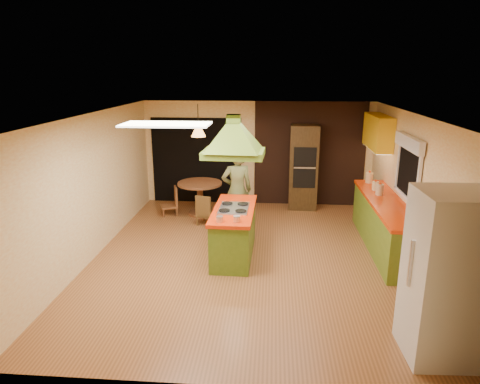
# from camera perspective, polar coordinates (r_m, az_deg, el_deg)

# --- Properties ---
(ground) EXTENTS (6.50, 6.50, 0.00)m
(ground) POSITION_cam_1_polar(r_m,az_deg,el_deg) (7.70, 1.32, -8.63)
(ground) COLOR #9C5F33
(ground) RESTS_ON ground
(room_walls) EXTENTS (5.50, 6.50, 6.50)m
(room_walls) POSITION_cam_1_polar(r_m,az_deg,el_deg) (7.27, 1.38, 0.37)
(room_walls) COLOR beige
(room_walls) RESTS_ON ground
(ceiling_plane) EXTENTS (6.50, 6.50, 0.00)m
(ceiling_plane) POSITION_cam_1_polar(r_m,az_deg,el_deg) (7.04, 1.45, 10.22)
(ceiling_plane) COLOR silver
(ceiling_plane) RESTS_ON room_walls
(brick_panel) EXTENTS (2.64, 0.03, 2.50)m
(brick_panel) POSITION_cam_1_polar(r_m,az_deg,el_deg) (10.44, 9.25, 4.98)
(brick_panel) COLOR #381E14
(brick_panel) RESTS_ON ground
(nook_opening) EXTENTS (2.20, 0.03, 2.10)m
(nook_opening) POSITION_cam_1_polar(r_m,az_deg,el_deg) (10.61, -5.80, 4.18)
(nook_opening) COLOR black
(nook_opening) RESTS_ON ground
(right_counter) EXTENTS (0.62, 3.05, 0.92)m
(right_counter) POSITION_cam_1_polar(r_m,az_deg,el_deg) (8.34, 18.69, -4.12)
(right_counter) COLOR olive
(right_counter) RESTS_ON ground
(upper_cabinets) EXTENTS (0.34, 1.40, 0.70)m
(upper_cabinets) POSITION_cam_1_polar(r_m,az_deg,el_deg) (9.53, 17.93, 7.64)
(upper_cabinets) COLOR yellow
(upper_cabinets) RESTS_ON room_walls
(window_right) EXTENTS (0.12, 1.35, 1.06)m
(window_right) POSITION_cam_1_polar(r_m,az_deg,el_deg) (7.88, 21.61, 4.37)
(window_right) COLOR black
(window_right) RESTS_ON room_walls
(fluor_panel) EXTENTS (1.20, 0.60, 0.03)m
(fluor_panel) POSITION_cam_1_polar(r_m,az_deg,el_deg) (6.02, -9.83, 8.88)
(fluor_panel) COLOR white
(fluor_panel) RESTS_ON ceiling_plane
(kitchen_island) EXTENTS (0.73, 1.76, 0.89)m
(kitchen_island) POSITION_cam_1_polar(r_m,az_deg,el_deg) (7.61, -0.81, -5.30)
(kitchen_island) COLOR #57791E
(kitchen_island) RESTS_ON ground
(range_hood) EXTENTS (1.05, 0.78, 0.79)m
(range_hood) POSITION_cam_1_polar(r_m,az_deg,el_deg) (7.15, -0.87, 8.31)
(range_hood) COLOR #58751D
(range_hood) RESTS_ON ceiling_plane
(man) EXTENTS (0.71, 0.57, 1.72)m
(man) POSITION_cam_1_polar(r_m,az_deg,el_deg) (8.64, -0.41, 0.21)
(man) COLOR brown
(man) RESTS_ON ground
(refrigerator) EXTENTS (0.84, 0.80, 1.97)m
(refrigerator) POSITION_cam_1_polar(r_m,az_deg,el_deg) (5.37, 25.98, -10.15)
(refrigerator) COLOR silver
(refrigerator) RESTS_ON ground
(wall_oven) EXTENTS (0.69, 0.63, 1.99)m
(wall_oven) POSITION_cam_1_polar(r_m,az_deg,el_deg) (10.21, 8.49, 3.30)
(wall_oven) COLOR #463016
(wall_oven) RESTS_ON ground
(dining_table) EXTENTS (1.01, 1.01, 0.75)m
(dining_table) POSITION_cam_1_polar(r_m,az_deg,el_deg) (9.77, -5.35, 0.00)
(dining_table) COLOR brown
(dining_table) RESTS_ON ground
(chair_left) EXTENTS (0.45, 0.45, 0.65)m
(chair_left) POSITION_cam_1_polar(r_m,az_deg,el_deg) (9.87, -9.43, -1.20)
(chair_left) COLOR brown
(chair_left) RESTS_ON ground
(chair_near) EXTENTS (0.46, 0.46, 0.67)m
(chair_near) POSITION_cam_1_polar(r_m,az_deg,el_deg) (9.17, -4.46, -2.31)
(chair_near) COLOR brown
(chair_near) RESTS_ON ground
(pendant_lamp) EXTENTS (0.36, 0.36, 0.21)m
(pendant_lamp) POSITION_cam_1_polar(r_m,az_deg,el_deg) (9.48, -5.57, 7.99)
(pendant_lamp) COLOR #FF9E3F
(pendant_lamp) RESTS_ON ceiling_plane
(canister_large) EXTENTS (0.19, 0.19, 0.22)m
(canister_large) POSITION_cam_1_polar(r_m,az_deg,el_deg) (9.37, 16.86, 1.84)
(canister_large) COLOR beige
(canister_large) RESTS_ON right_counter
(canister_medium) EXTENTS (0.19, 0.19, 0.21)m
(canister_medium) POSITION_cam_1_polar(r_m,az_deg,el_deg) (8.50, 18.11, 0.30)
(canister_medium) COLOR beige
(canister_medium) RESTS_ON right_counter
(canister_small) EXTENTS (0.16, 0.16, 0.17)m
(canister_small) POSITION_cam_1_polar(r_m,az_deg,el_deg) (8.83, 17.60, 0.79)
(canister_small) COLOR #F9F1C8
(canister_small) RESTS_ON right_counter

